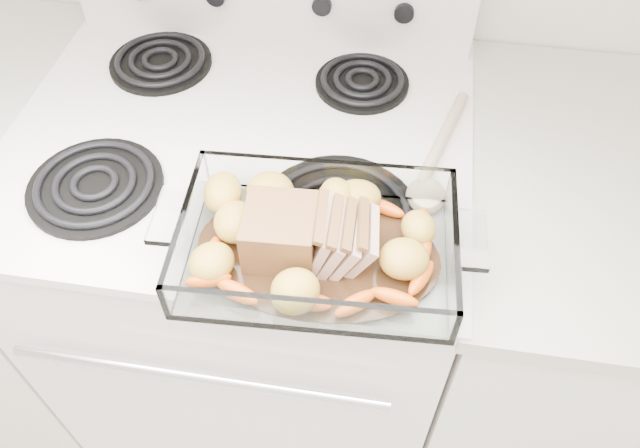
# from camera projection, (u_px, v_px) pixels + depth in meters

# --- Properties ---
(electric_range) EXTENTS (0.78, 0.70, 1.12)m
(electric_range) POSITION_uv_depth(u_px,v_px,m) (260.00, 282.00, 1.40)
(electric_range) COLOR white
(electric_range) RESTS_ON ground
(counter_right) EXTENTS (0.58, 0.68, 0.93)m
(counter_right) POSITION_uv_depth(u_px,v_px,m) (560.00, 327.00, 1.35)
(counter_right) COLOR white
(counter_right) RESTS_ON ground
(baking_dish) EXTENTS (0.37, 0.24, 0.07)m
(baking_dish) POSITION_uv_depth(u_px,v_px,m) (318.00, 248.00, 0.86)
(baking_dish) COLOR white
(baking_dish) RESTS_ON electric_range
(pork_roast) EXTENTS (0.18, 0.10, 0.08)m
(pork_roast) POSITION_uv_depth(u_px,v_px,m) (299.00, 234.00, 0.84)
(pork_roast) COLOR brown
(pork_roast) RESTS_ON baking_dish
(roast_vegetables) EXTENTS (0.40, 0.22, 0.05)m
(roast_vegetables) POSITION_uv_depth(u_px,v_px,m) (319.00, 220.00, 0.88)
(roast_vegetables) COLOR orange
(roast_vegetables) RESTS_ON baking_dish
(wooden_spoon) EXTENTS (0.09, 0.29, 0.02)m
(wooden_spoon) POSITION_uv_depth(u_px,v_px,m) (434.00, 169.00, 0.98)
(wooden_spoon) COLOR beige
(wooden_spoon) RESTS_ON electric_range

